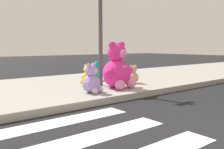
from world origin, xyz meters
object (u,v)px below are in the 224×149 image
(sign_pole, at_px, (100,24))
(plush_pink_large, at_px, (118,69))
(plush_teal, at_px, (96,73))
(plush_yellow, at_px, (87,76))
(plush_lavender, at_px, (92,81))
(plush_tan, at_px, (133,76))

(sign_pole, height_order, plush_pink_large, sign_pole)
(sign_pole, distance_m, plush_teal, 1.79)
(plush_yellow, xyz_separation_m, plush_teal, (0.55, 0.31, 0.02))
(plush_lavender, bearing_deg, plush_pink_large, 9.12)
(plush_pink_large, xyz_separation_m, plush_teal, (0.37, 1.51, -0.25))
(plush_tan, bearing_deg, plush_teal, 114.50)
(sign_pole, bearing_deg, plush_tan, -12.28)
(plush_lavender, bearing_deg, sign_pole, 42.76)
(plush_tan, bearing_deg, plush_lavender, -164.24)
(plush_pink_large, distance_m, plush_lavender, 0.95)
(sign_pole, bearing_deg, plush_lavender, -137.24)
(plush_lavender, height_order, plush_yellow, plush_lavender)
(plush_lavender, height_order, plush_teal, plush_lavender)
(plush_lavender, bearing_deg, plush_teal, 52.15)
(plush_teal, bearing_deg, sign_pole, -118.19)
(plush_tan, relative_size, plush_teal, 0.89)
(plush_pink_large, bearing_deg, plush_lavender, -170.88)
(plush_lavender, xyz_separation_m, plush_yellow, (0.74, 1.35, -0.06))
(sign_pole, distance_m, plush_tan, 1.81)
(plush_tan, relative_size, plush_lavender, 0.78)
(plush_tan, xyz_separation_m, plush_yellow, (-1.08, 0.84, 0.01))
(plush_tan, xyz_separation_m, plush_lavender, (-1.81, -0.51, 0.06))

